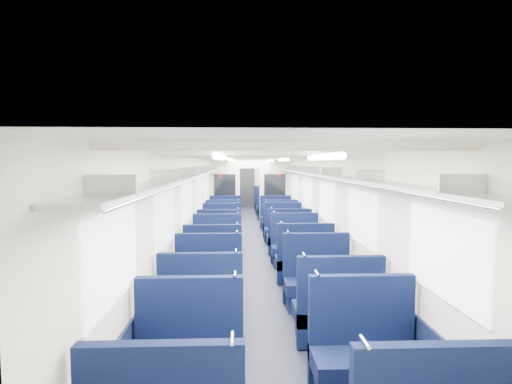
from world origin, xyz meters
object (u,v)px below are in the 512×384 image
(seat_22, at_px, (228,208))
(seat_25, at_px, (267,205))
(end_door, at_px, (247,187))
(seat_27, at_px, (265,202))
(seat_2, at_px, (188,361))
(seat_8, at_px, (213,265))
(seat_19, at_px, (276,219))
(seat_11, at_px, (295,249))
(bulkhead, at_px, (250,190))
(seat_15, at_px, (283,231))
(seat_6, at_px, (208,285))
(seat_16, at_px, (224,225))
(seat_13, at_px, (289,240))
(seat_17, at_px, (280,225))
(seat_5, at_px, (337,315))
(seat_18, at_px, (225,219))
(seat_4, at_px, (202,310))
(seat_20, at_px, (227,212))
(seat_21, at_px, (271,211))
(seat_9, at_px, (304,263))
(seat_24, at_px, (229,205))
(seat_26, at_px, (230,202))
(seat_3, at_px, (365,358))
(seat_14, at_px, (222,232))
(seat_10, at_px, (217,251))
(seat_23, at_px, (269,208))
(seat_7, at_px, (318,284))
(seat_12, at_px, (220,241))

(seat_22, distance_m, seat_25, 2.10)
(end_door, distance_m, seat_27, 1.65)
(seat_2, relative_size, seat_22, 1.00)
(seat_8, relative_size, seat_19, 1.00)
(seat_11, height_order, seat_19, same)
(bulkhead, bearing_deg, seat_15, -75.71)
(seat_8, height_order, seat_19, same)
(seat_6, distance_m, seat_16, 5.72)
(bulkhead, distance_m, seat_25, 3.59)
(seat_13, relative_size, seat_17, 1.00)
(seat_5, bearing_deg, seat_18, 101.34)
(seat_4, height_order, seat_11, same)
(seat_20, bearing_deg, seat_16, -90.00)
(seat_11, relative_size, seat_21, 1.00)
(seat_11, bearing_deg, seat_9, -90.00)
(seat_17, relative_size, seat_24, 1.00)
(bulkhead, distance_m, seat_26, 4.67)
(seat_2, height_order, seat_5, same)
(seat_5, height_order, seat_24, same)
(seat_3, height_order, seat_14, same)
(seat_22, height_order, seat_24, same)
(seat_9, relative_size, seat_24, 1.00)
(seat_10, xyz_separation_m, seat_18, (0.00, 4.71, 0.00))
(seat_2, bearing_deg, seat_13, 73.95)
(seat_5, xyz_separation_m, seat_24, (-1.66, 12.60, 0.00))
(seat_16, distance_m, seat_26, 6.75)
(seat_22, bearing_deg, seat_2, -90.00)
(seat_3, relative_size, seat_17, 1.00)
(seat_16, bearing_deg, seat_2, -90.00)
(seat_17, bearing_deg, end_door, 95.85)
(seat_15, height_order, seat_24, same)
(end_door, height_order, seat_11, end_door)
(seat_23, bearing_deg, seat_8, -100.48)
(seat_17, bearing_deg, seat_22, 110.77)
(bulkhead, xyz_separation_m, seat_13, (0.83, -4.51, -0.88))
(seat_15, bearing_deg, seat_2, -103.30)
(end_door, relative_size, seat_6, 1.74)
(seat_23, bearing_deg, seat_3, -90.00)
(seat_9, distance_m, seat_22, 8.99)
(seat_2, height_order, seat_13, same)
(seat_3, relative_size, seat_23, 1.00)
(seat_9, height_order, seat_18, same)
(seat_7, xyz_separation_m, seat_12, (-1.66, 3.43, 0.00))
(seat_8, height_order, seat_15, same)
(seat_10, bearing_deg, seat_6, -90.00)
(seat_6, xyz_separation_m, seat_20, (0.00, 8.87, 0.00))
(seat_8, relative_size, seat_13, 1.00)
(seat_18, bearing_deg, seat_22, 90.00)
(seat_22, xyz_separation_m, seat_26, (0.00, 2.42, 0.00))
(seat_9, bearing_deg, seat_4, -126.38)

